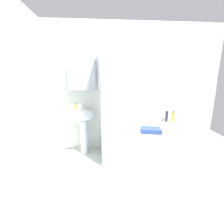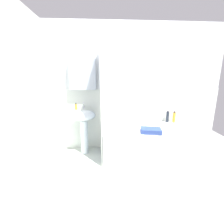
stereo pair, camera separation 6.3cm
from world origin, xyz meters
name	(u,v)px [view 2 (the right image)]	position (x,y,z in m)	size (l,w,h in m)	color
ground_plane	(142,188)	(0.00, 0.00, -0.02)	(4.80, 5.60, 0.04)	silver
wall_back_tiled	(126,92)	(-0.05, 1.26, 1.14)	(3.60, 0.18, 2.40)	silver
wall_left_tiled	(24,103)	(-1.57, 0.34, 1.12)	(0.07, 1.81, 2.40)	silver
sink	(84,122)	(-0.87, 1.03, 0.62)	(0.44, 0.34, 0.85)	white
faucet	(83,106)	(-0.87, 1.11, 0.91)	(0.03, 0.12, 0.12)	silver
soap_dispenser	(76,107)	(-1.00, 1.07, 0.90)	(0.04, 0.04, 0.13)	gold
bathtub	(144,142)	(0.23, 0.86, 0.27)	(1.52, 0.71, 0.54)	white
shower_curtain	(101,103)	(-0.54, 0.86, 1.00)	(0.01, 0.71, 2.00)	white
conditioner_bottle	(174,117)	(0.90, 1.14, 0.65)	(0.05, 0.05, 0.22)	gold
shampoo_bottle	(168,117)	(0.77, 1.16, 0.65)	(0.05, 0.05, 0.22)	#232A35
towel_folded	(151,130)	(0.28, 0.63, 0.58)	(0.33, 0.22, 0.07)	#30468D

